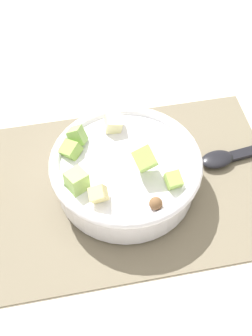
# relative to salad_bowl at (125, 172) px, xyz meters

# --- Properties ---
(ground_plane) EXTENTS (2.40, 2.40, 0.00)m
(ground_plane) POSITION_rel_salad_bowl_xyz_m (0.00, -0.00, -0.04)
(ground_plane) COLOR silver
(placemat) EXTENTS (0.50, 0.33, 0.01)m
(placemat) POSITION_rel_salad_bowl_xyz_m (0.00, -0.00, -0.04)
(placemat) COLOR #756B56
(placemat) RESTS_ON ground_plane
(salad_bowl) EXTENTS (0.24, 0.24, 0.11)m
(salad_bowl) POSITION_rel_salad_bowl_xyz_m (0.00, 0.00, 0.00)
(salad_bowl) COLOR white
(salad_bowl) RESTS_ON placemat
(serving_spoon) EXTENTS (0.24, 0.06, 0.01)m
(serving_spoon) POSITION_rel_salad_bowl_xyz_m (-0.21, -0.03, -0.03)
(serving_spoon) COLOR black
(serving_spoon) RESTS_ON placemat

